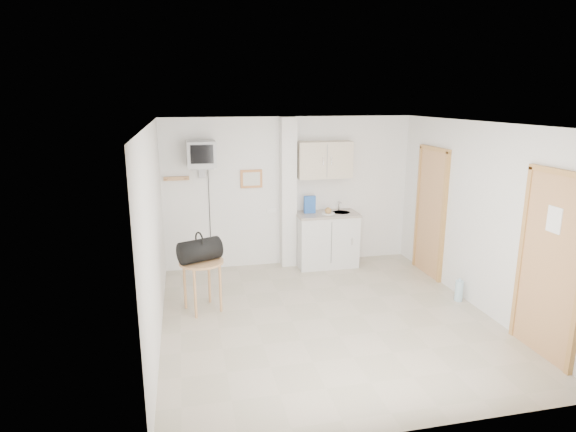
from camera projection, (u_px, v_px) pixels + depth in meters
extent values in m
plane|color=#B4A791|center=(327.00, 318.00, 6.27)|extent=(4.50, 4.50, 0.00)
cube|color=white|center=(290.00, 192.00, 8.11)|extent=(4.20, 0.04, 2.50)
cube|color=white|center=(412.00, 297.00, 3.84)|extent=(4.20, 0.04, 2.50)
cube|color=white|center=(154.00, 236.00, 5.54)|extent=(0.04, 4.50, 2.50)
cube|color=white|center=(480.00, 217.00, 6.41)|extent=(0.04, 4.50, 2.50)
cube|color=white|center=(331.00, 124.00, 5.67)|extent=(4.20, 4.50, 0.04)
cube|color=white|center=(288.00, 193.00, 7.99)|extent=(0.25, 0.22, 2.50)
cube|color=#BF753E|center=(251.00, 179.00, 7.90)|extent=(0.36, 0.03, 0.30)
cube|color=silver|center=(252.00, 179.00, 7.88)|extent=(0.28, 0.01, 0.22)
cube|color=#A97347|center=(176.00, 178.00, 7.62)|extent=(0.40, 0.05, 0.06)
cube|color=white|center=(271.00, 210.00, 8.10)|extent=(0.15, 0.02, 0.08)
cylinder|color=#A97347|center=(167.00, 180.00, 7.54)|extent=(0.02, 0.08, 0.02)
cylinder|color=#A97347|center=(186.00, 179.00, 7.60)|extent=(0.02, 0.08, 0.02)
cube|color=olive|center=(430.00, 214.00, 7.65)|extent=(0.04, 0.75, 2.00)
cube|color=olive|center=(430.00, 214.00, 7.65)|extent=(0.06, 0.87, 2.06)
cube|color=olive|center=(550.00, 268.00, 5.18)|extent=(0.04, 0.82, 2.02)
cube|color=olive|center=(549.00, 268.00, 5.18)|extent=(0.06, 0.94, 2.08)
cube|color=white|center=(554.00, 220.00, 5.05)|extent=(0.01, 0.20, 0.28)
cube|color=silver|center=(326.00, 240.00, 8.16)|extent=(1.00, 0.55, 0.88)
cube|color=#A3978A|center=(327.00, 214.00, 8.05)|extent=(1.03, 0.58, 0.04)
cylinder|color=#B7B7BA|center=(341.00, 214.00, 8.10)|extent=(0.30, 0.30, 0.05)
cylinder|color=#B7B7BA|center=(339.00, 206.00, 8.21)|extent=(0.02, 0.02, 0.16)
cylinder|color=#B7B7BA|center=(340.00, 202.00, 8.14)|extent=(0.02, 0.13, 0.02)
cube|color=beige|center=(324.00, 160.00, 7.94)|extent=(0.90, 0.32, 0.60)
cube|color=#2556AB|center=(310.00, 204.00, 8.01)|extent=(0.19, 0.07, 0.29)
cylinder|color=white|center=(328.00, 213.00, 7.98)|extent=(0.22, 0.22, 0.01)
sphere|color=tan|center=(328.00, 211.00, 7.97)|extent=(0.11, 0.11, 0.11)
cube|color=slate|center=(202.00, 168.00, 7.54)|extent=(0.36, 0.32, 0.02)
cube|color=slate|center=(202.00, 171.00, 7.68)|extent=(0.10, 0.06, 0.20)
cube|color=#9F9FA1|center=(201.00, 154.00, 7.42)|extent=(0.44, 0.42, 0.40)
cube|color=black|center=(202.00, 154.00, 7.21)|extent=(0.34, 0.02, 0.28)
cylinder|color=black|center=(210.00, 219.00, 7.90)|extent=(0.01, 0.01, 1.73)
cylinder|color=#A97347|center=(201.00, 262.00, 6.36)|extent=(0.59, 0.59, 0.03)
cylinder|color=#A97347|center=(220.00, 288.00, 6.40)|extent=(0.04, 0.04, 0.67)
cylinder|color=#A97347|center=(209.00, 280.00, 6.69)|extent=(0.04, 0.04, 0.67)
cylinder|color=#A97347|center=(185.00, 285.00, 6.50)|extent=(0.04, 0.04, 0.67)
cylinder|color=#A97347|center=(195.00, 294.00, 6.20)|extent=(0.04, 0.04, 0.67)
cylinder|color=black|center=(200.00, 250.00, 6.32)|extent=(0.61, 0.49, 0.30)
torus|color=black|center=(199.00, 240.00, 6.28)|extent=(0.11, 0.22, 0.23)
cylinder|color=#A4C9D8|center=(459.00, 291.00, 6.78)|extent=(0.11, 0.11, 0.30)
cylinder|color=#A4C9D8|center=(460.00, 280.00, 6.74)|extent=(0.03, 0.03, 0.04)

